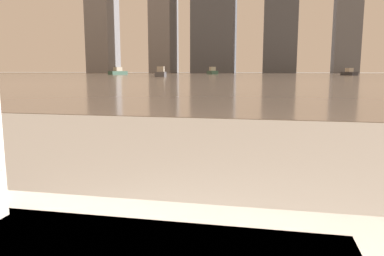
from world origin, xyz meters
TOP-DOWN VIEW (x-y plane):
  - harbor_water at (0.00, 62.00)m, footprint 180.00×110.00m
  - harbor_boat_0 at (-11.34, 80.20)m, footprint 2.98×4.38m
  - harbor_boat_1 at (-13.83, 49.36)m, footprint 1.89×3.80m
  - harbor_boat_2 at (-28.46, 69.72)m, footprint 2.92×4.07m
  - harbor_boat_3 at (13.72, 67.68)m, footprint 2.35×3.45m
  - skyline_tower_3 at (3.49, 118.00)m, footprint 9.78×6.94m

SIDE VIEW (x-z plane):
  - harbor_water at x=0.00m, z-range 0.00..0.01m
  - harbor_boat_3 at x=13.72m, z-range -0.17..1.06m
  - harbor_boat_1 at x=-13.83m, z-range -0.19..1.17m
  - harbor_boat_2 at x=-28.46m, z-range -0.21..1.25m
  - harbor_boat_0 at x=-11.34m, z-range -0.22..1.34m
  - skyline_tower_3 at x=3.49m, z-range 0.00..38.38m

